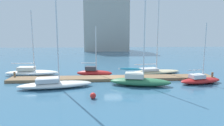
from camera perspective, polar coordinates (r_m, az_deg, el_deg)
ground_plane at (r=26.80m, az=0.29°, el=-4.89°), size 120.00×120.00×0.00m
dock_pier at (r=26.75m, az=0.29°, el=-4.48°), size 27.80×2.38×0.39m
dock_piling_near_end at (r=29.95m, az=-26.63°, el=-3.34°), size 0.28×0.28×1.05m
dock_piling_far_end at (r=29.88m, az=27.30°, el=-3.42°), size 0.28×0.28×1.05m
sailboat_0 at (r=31.71m, az=-22.57°, el=-2.42°), size 7.87×2.27×9.56m
sailboat_1 at (r=23.67m, az=-16.47°, el=-5.66°), size 8.69×3.55×14.21m
sailboat_2 at (r=28.95m, az=-5.29°, el=-2.71°), size 5.41×2.16×7.29m
sailboat_3 at (r=23.92m, az=8.02°, el=-5.07°), size 7.58×3.61×10.07m
sailboat_4 at (r=31.12m, az=12.00°, el=-2.29°), size 9.11×4.00×11.62m
sailboat_5 at (r=27.05m, az=24.42°, el=-4.48°), size 5.86×2.88×7.58m
mooring_buoy_red at (r=19.33m, az=-5.59°, el=-9.50°), size 0.60×0.60×0.60m
harbor_building_distant at (r=70.42m, az=-1.68°, el=11.12°), size 15.32×9.44×18.24m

